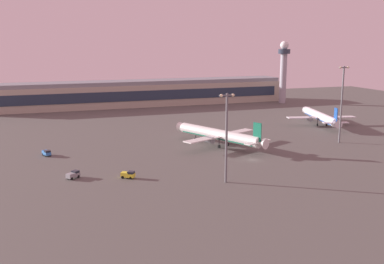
% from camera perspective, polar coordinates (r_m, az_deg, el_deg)
% --- Properties ---
extents(ground_plane, '(416.00, 416.00, 0.00)m').
position_cam_1_polar(ground_plane, '(157.60, 7.86, -3.58)').
color(ground_plane, '#56544F').
extents(terminal_building, '(192.54, 22.40, 16.40)m').
position_cam_1_polar(terminal_building, '(290.79, -6.66, 5.01)').
color(terminal_building, '#B2AD99').
rests_on(terminal_building, ground).
extents(control_tower, '(8.00, 8.00, 41.49)m').
position_cam_1_polar(control_tower, '(305.38, 11.74, 8.13)').
color(control_tower, '#A8A8B2').
rests_on(control_tower, ground).
extents(airplane_taxiway_distant, '(34.84, 44.09, 11.99)m').
position_cam_1_polar(airplane_taxiway_distant, '(175.75, 3.55, -0.39)').
color(airplane_taxiway_distant, silver).
rests_on(airplane_taxiway_distant, ground).
extents(airplane_mid_apron, '(34.13, 43.51, 11.30)m').
position_cam_1_polar(airplane_mid_apron, '(229.15, 16.30, 1.90)').
color(airplane_mid_apron, white).
rests_on(airplane_mid_apron, ground).
extents(maintenance_van, '(4.45, 4.12, 2.25)m').
position_cam_1_polar(maintenance_van, '(139.79, -15.09, -5.34)').
color(maintenance_van, gray).
rests_on(maintenance_van, ground).
extents(baggage_tractor, '(3.28, 4.56, 2.25)m').
position_cam_1_polar(baggage_tractor, '(169.77, -18.28, -2.56)').
color(baggage_tractor, '#3372BF').
rests_on(baggage_tractor, ground).
extents(cargo_loader, '(4.53, 3.94, 2.25)m').
position_cam_1_polar(cargo_loader, '(136.55, -8.24, -5.46)').
color(cargo_loader, yellow).
rests_on(cargo_loader, ground).
extents(apron_light_central, '(4.80, 0.90, 26.52)m').
position_cam_1_polar(apron_light_central, '(128.26, 4.48, -0.06)').
color(apron_light_central, slate).
rests_on(apron_light_central, ground).
extents(apron_light_west, '(4.80, 0.90, 31.41)m').
position_cam_1_polar(apron_light_west, '(189.55, 18.78, 3.90)').
color(apron_light_west, slate).
rests_on(apron_light_west, ground).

